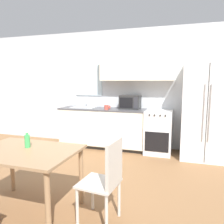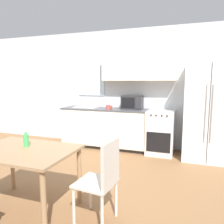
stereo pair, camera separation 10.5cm
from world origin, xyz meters
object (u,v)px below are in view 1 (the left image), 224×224
Objects in this scene: drink_bottle at (27,141)px; coffee_mug at (107,107)px; refrigerator at (205,111)px; microwave at (130,102)px; dining_table at (25,159)px; oven_range at (158,132)px; dining_chair_side at (107,176)px.

coffee_mug is at bearing 85.61° from drink_bottle.
refrigerator reaches higher than microwave.
microwave reaches higher than coffee_mug.
dining_table is (-0.14, -2.48, -0.32)m from coffee_mug.
oven_range is at bearing 176.58° from refrigerator.
coffee_mug is at bearing -146.25° from microwave.
coffee_mug is at bearing 24.83° from dining_chair_side.
oven_range is 1.23m from coffee_mug.
refrigerator is 4.21× the size of microwave.
refrigerator is 9.43× the size of drink_bottle.
oven_range is 4.58× the size of drink_bottle.
oven_range is at bearing 63.27° from drink_bottle.
drink_bottle reaches higher than dining_table.
microwave reaches higher than oven_range.
dining_chair_side is at bearing -82.20° from microwave.
drink_bottle is (-0.04, 0.10, 0.18)m from dining_table.
microwave is 2.24× the size of drink_bottle.
dining_chair_side is (0.97, 0.07, -0.11)m from dining_table.
refrigerator is at bearing 48.99° from drink_bottle.
refrigerator is at bearing 50.58° from dining_table.
drink_bottle is (-0.63, -2.68, -0.24)m from microwave.
refrigerator is 1.56m from microwave.
oven_range is 0.98× the size of dining_chair_side.
microwave reaches higher than drink_bottle.
coffee_mug is (-1.11, -0.18, 0.51)m from oven_range.
oven_range is 1.01m from refrigerator.
coffee_mug is 2.39m from drink_bottle.
refrigerator is 2.02× the size of dining_chair_side.
microwave is 2.76m from drink_bottle.
drink_bottle reaches higher than oven_range.
refrigerator is 14.32× the size of coffee_mug.
dining_chair_side is 1.05m from drink_bottle.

